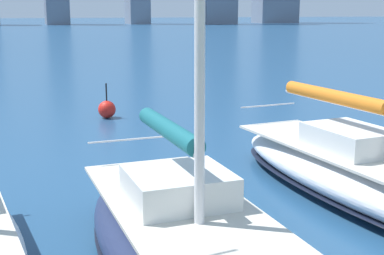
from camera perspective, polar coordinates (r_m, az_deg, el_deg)
The scene contains 3 objects.
sailboat_orange at distance 12.65m, azimuth 17.77°, elevation -4.78°, with size 3.34×9.29×9.86m.
sailboat_teal at distance 9.06m, azimuth -0.57°, elevation -11.02°, with size 3.14×7.27×12.29m.
channel_buoy at distance 21.60m, azimuth -9.06°, elevation 1.93°, with size 0.70×0.70×1.40m.
Camera 1 is at (2.78, 2.00, 4.23)m, focal length 50.00 mm.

